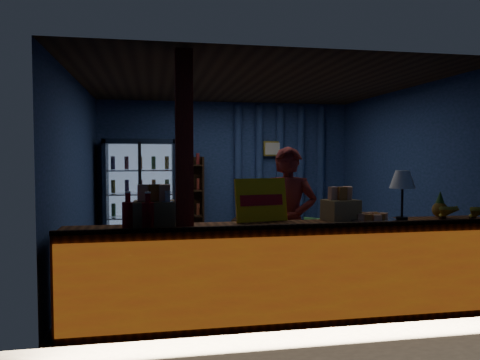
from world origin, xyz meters
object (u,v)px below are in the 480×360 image
at_px(shopkeeper, 288,223).
at_px(green_chair, 310,234).
at_px(pastry_tray, 372,218).
at_px(table_lamp, 402,181).

height_order(shopkeeper, green_chair, shopkeeper).
xyz_separation_m(shopkeeper, pastry_tray, (0.71, -0.59, 0.12)).
bearing_deg(green_chair, shopkeeper, 24.86).
xyz_separation_m(pastry_tray, table_lamp, (0.32, -0.04, 0.38)).
relative_size(shopkeeper, table_lamp, 3.32).
xyz_separation_m(shopkeeper, green_chair, (1.17, 2.62, -0.59)).
bearing_deg(table_lamp, green_chair, 87.53).
bearing_deg(shopkeeper, pastry_tray, -16.89).
height_order(green_chair, pastry_tray, pastry_tray).
bearing_deg(green_chair, pastry_tray, 40.85).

